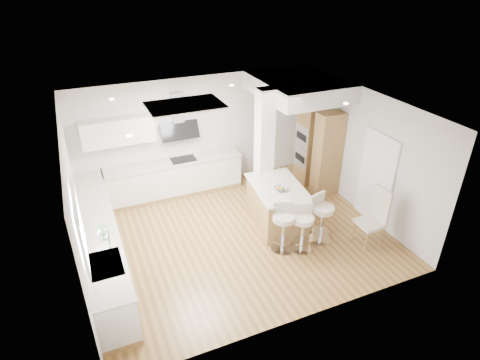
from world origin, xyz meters
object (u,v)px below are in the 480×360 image
peninsula (277,205)px  bar_stool_b (303,226)px  dining_chair (375,215)px  bar_stool_a (283,225)px  bar_stool_c (321,216)px

peninsula → bar_stool_b: bearing=-80.9°
peninsula → dining_chair: bearing=-36.7°
peninsula → bar_stool_a: 0.91m
bar_stool_b → peninsula: bearing=113.6°
peninsula → bar_stool_b: size_ratio=1.67×
bar_stool_c → bar_stool_b: bearing=176.4°
bar_stool_a → bar_stool_c: size_ratio=0.98×
bar_stool_c → dining_chair: bearing=-44.4°
bar_stool_c → dining_chair: (0.93, -0.50, 0.09)m
bar_stool_a → bar_stool_b: bearing=-3.6°
dining_chair → bar_stool_c: bearing=149.9°
bar_stool_a → bar_stool_b: size_ratio=1.04×
bar_stool_b → dining_chair: (1.43, -0.40, 0.12)m
bar_stool_c → bar_stool_a: bearing=161.3°
peninsula → bar_stool_a: (-0.31, -0.85, 0.10)m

